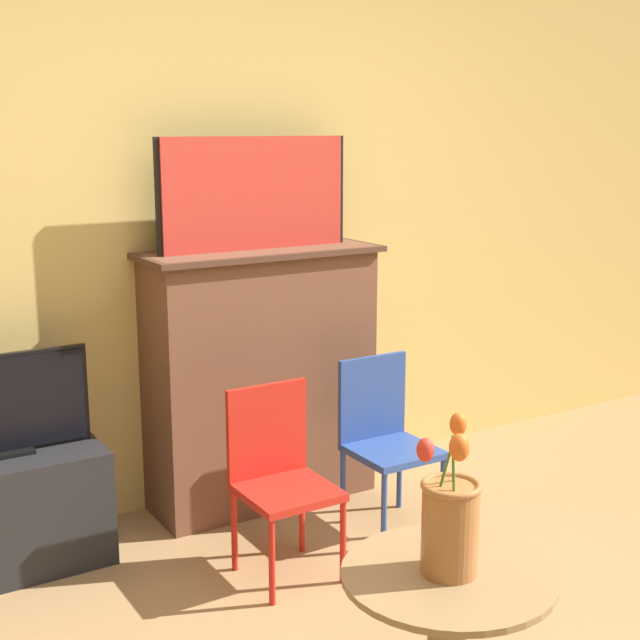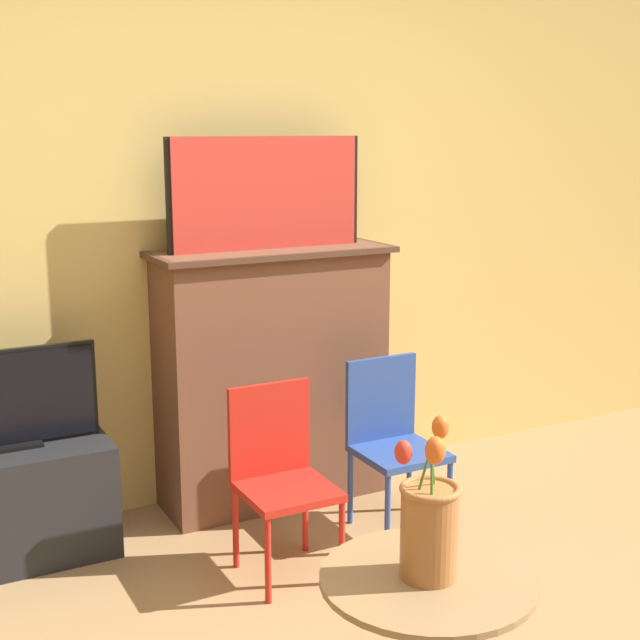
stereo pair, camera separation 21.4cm
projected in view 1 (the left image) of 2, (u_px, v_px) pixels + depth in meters
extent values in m
cube|color=#E0BC66|center=(206.00, 204.00, 3.93)|extent=(8.00, 0.06, 2.70)
cube|color=brown|center=(261.00, 377.00, 4.00)|extent=(1.01, 0.36, 1.16)
cube|color=#503123|center=(260.00, 252.00, 3.87)|extent=(1.07, 0.40, 0.02)
cube|color=black|center=(254.00, 193.00, 3.83)|extent=(0.90, 0.02, 0.48)
cube|color=red|center=(255.00, 193.00, 3.82)|extent=(0.86, 0.02, 0.48)
cylinder|color=red|center=(272.00, 562.00, 3.17)|extent=(0.02, 0.02, 0.33)
cylinder|color=red|center=(343.00, 542.00, 3.33)|extent=(0.02, 0.02, 0.33)
cylinder|color=red|center=(234.00, 530.00, 3.42)|extent=(0.02, 0.02, 0.33)
cylinder|color=red|center=(302.00, 513.00, 3.58)|extent=(0.02, 0.02, 0.33)
cube|color=red|center=(287.00, 492.00, 3.34)|extent=(0.34, 0.34, 0.03)
cube|color=red|center=(267.00, 430.00, 3.42)|extent=(0.34, 0.02, 0.36)
cylinder|color=#2D4C99|center=(384.00, 512.00, 3.59)|extent=(0.02, 0.02, 0.33)
cylinder|color=#2D4C99|center=(442.00, 496.00, 3.74)|extent=(0.02, 0.02, 0.33)
cylinder|color=#2D4C99|center=(343.00, 486.00, 3.84)|extent=(0.02, 0.02, 0.33)
cylinder|color=#2D4C99|center=(399.00, 472.00, 3.99)|extent=(0.02, 0.02, 0.33)
cube|color=#2D4C99|center=(393.00, 451.00, 3.75)|extent=(0.34, 0.34, 0.03)
cube|color=#2D4C99|center=(372.00, 397.00, 3.84)|extent=(0.34, 0.02, 0.36)
cylinder|color=#99754C|center=(449.00, 575.00, 2.48)|extent=(0.60, 0.60, 0.02)
cylinder|color=#AD6B38|center=(450.00, 529.00, 2.45)|extent=(0.16, 0.16, 0.26)
torus|color=#AD6B38|center=(452.00, 486.00, 2.42)|extent=(0.17, 0.17, 0.02)
cylinder|color=#477A2D|center=(454.00, 480.00, 2.39)|extent=(0.03, 0.06, 0.23)
ellipsoid|color=orange|center=(459.00, 447.00, 2.31)|extent=(0.05, 0.05, 0.08)
cylinder|color=#477A2D|center=(442.00, 482.00, 2.42)|extent=(0.05, 0.03, 0.20)
ellipsoid|color=red|center=(425.00, 450.00, 2.39)|extent=(0.05, 0.05, 0.07)
cylinder|color=#477A2D|center=(453.00, 471.00, 2.44)|extent=(0.06, 0.06, 0.24)
ellipsoid|color=orange|center=(458.00, 424.00, 2.49)|extent=(0.05, 0.05, 0.07)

